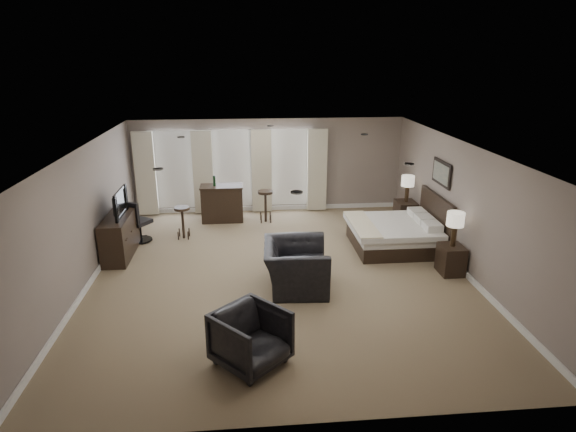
{
  "coord_description": "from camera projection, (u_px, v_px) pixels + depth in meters",
  "views": [
    {
      "loc": [
        -0.66,
        -8.94,
        4.28
      ],
      "look_at": [
        0.2,
        0.4,
        1.1
      ],
      "focal_mm": 30.0,
      "sensor_mm": 36.0,
      "label": 1
    }
  ],
  "objects": [
    {
      "name": "armchair_far",
      "position": [
        251.0,
        336.0,
        6.85
      ],
      "size": [
        1.24,
        1.23,
        0.93
      ],
      "primitive_type": "imported",
      "rotation": [
        0.0,
        0.0,
        0.75
      ],
      "color": "black",
      "rests_on": "ground"
    },
    {
      "name": "nightstand_near",
      "position": [
        451.0,
        259.0,
        9.79
      ],
      "size": [
        0.45,
        0.55,
        0.6
      ],
      "primitive_type": "cube",
      "color": "black",
      "rests_on": "ground"
    },
    {
      "name": "bed",
      "position": [
        389.0,
        222.0,
        10.97
      ],
      "size": [
        1.94,
        1.85,
        1.24
      ],
      "primitive_type": "cube",
      "color": "silver",
      "rests_on": "ground"
    },
    {
      "name": "lamp_near",
      "position": [
        454.0,
        229.0,
        9.58
      ],
      "size": [
        0.35,
        0.35,
        0.71
      ],
      "primitive_type": "cube",
      "color": "beige",
      "rests_on": "nightstand_near"
    },
    {
      "name": "tv",
      "position": [
        117.0,
        213.0,
        10.44
      ],
      "size": [
        0.59,
        1.02,
        0.13
      ],
      "primitive_type": "imported",
      "rotation": [
        0.0,
        0.0,
        1.57
      ],
      "color": "black",
      "rests_on": "dresser"
    },
    {
      "name": "bar_stool_right",
      "position": [
        266.0,
        206.0,
        12.77
      ],
      "size": [
        0.52,
        0.52,
        0.85
      ],
      "primitive_type": "cube",
      "rotation": [
        0.0,
        0.0,
        -0.37
      ],
      "color": "black",
      "rests_on": "ground"
    },
    {
      "name": "window_bay",
      "position": [
        232.0,
        171.0,
        13.26
      ],
      "size": [
        5.25,
        0.2,
        2.3
      ],
      "color": "silver",
      "rests_on": "room"
    },
    {
      "name": "room",
      "position": [
        280.0,
        213.0,
        9.45
      ],
      "size": [
        7.6,
        8.6,
        2.64
      ],
      "color": "#7A694E",
      "rests_on": "ground"
    },
    {
      "name": "nightstand_far",
      "position": [
        405.0,
        213.0,
        12.51
      ],
      "size": [
        0.49,
        0.6,
        0.65
      ],
      "primitive_type": "cube",
      "color": "black",
      "rests_on": "ground"
    },
    {
      "name": "dresser",
      "position": [
        120.0,
        236.0,
        10.61
      ],
      "size": [
        0.51,
        1.59,
        0.93
      ],
      "primitive_type": "cube",
      "color": "black",
      "rests_on": "ground"
    },
    {
      "name": "armchair_near",
      "position": [
        296.0,
        259.0,
        9.09
      ],
      "size": [
        0.96,
        1.41,
        1.19
      ],
      "primitive_type": "imported",
      "rotation": [
        0.0,
        0.0,
        1.51
      ],
      "color": "black",
      "rests_on": "ground"
    },
    {
      "name": "bar_counter",
      "position": [
        222.0,
        203.0,
        12.81
      ],
      "size": [
        1.13,
        0.59,
        0.98
      ],
      "primitive_type": "cube",
      "color": "black",
      "rests_on": "ground"
    },
    {
      "name": "lamp_far",
      "position": [
        407.0,
        189.0,
        12.3
      ],
      "size": [
        0.33,
        0.33,
        0.68
      ],
      "primitive_type": "cube",
      "color": "beige",
      "rests_on": "nightstand_far"
    },
    {
      "name": "wall_art",
      "position": [
        441.0,
        173.0,
        10.71
      ],
      "size": [
        0.04,
        0.96,
        0.56
      ],
      "primitive_type": "cube",
      "color": "slate",
      "rests_on": "room"
    },
    {
      "name": "desk_chair",
      "position": [
        139.0,
        221.0,
        11.4
      ],
      "size": [
        0.73,
        0.73,
        1.03
      ],
      "primitive_type": "cube",
      "rotation": [
        0.0,
        0.0,
        2.56
      ],
      "color": "black",
      "rests_on": "ground"
    },
    {
      "name": "bar_stool_left",
      "position": [
        183.0,
        223.0,
        11.62
      ],
      "size": [
        0.47,
        0.47,
        0.79
      ],
      "primitive_type": "cube",
      "rotation": [
        0.0,
        0.0,
        -0.29
      ],
      "color": "black",
      "rests_on": "ground"
    }
  ]
}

